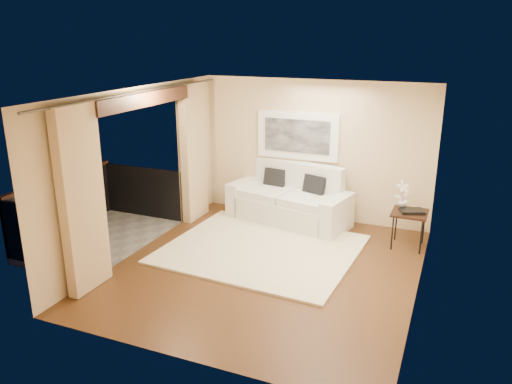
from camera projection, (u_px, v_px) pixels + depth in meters
The scene contains 18 objects.
floor at pixel (266, 268), 7.80m from camera, with size 5.00×5.00×0.00m, color #553319.
room_shell at pixel (141, 99), 7.82m from camera, with size 5.00×6.40×5.00m.
balcony at pixel (95, 227), 8.96m from camera, with size 1.81×2.60×1.17m.
curtains at pixel (147, 172), 8.17m from camera, with size 0.16×4.80×2.64m.
artwork at pixel (297, 136), 9.60m from camera, with size 1.62×0.07×0.92m.
rug at pixel (261, 249), 8.44m from camera, with size 3.08×2.68×0.04m, color #F9EEC8.
sofa at pixel (291, 202), 9.65m from camera, with size 2.48×1.45×1.12m.
side_table at pixel (410, 215), 8.42m from camera, with size 0.59×0.59×0.63m.
tray at pixel (412, 211), 8.36m from camera, with size 0.38×0.28×0.05m, color black.
orchid at pixel (403, 195), 8.47m from camera, with size 0.26×0.18×0.50m, color white.
bistro_table at pixel (78, 201), 9.01m from camera, with size 0.65×0.65×0.69m.
balcony_chair_far at pixel (80, 208), 8.91m from camera, with size 0.46×0.46×0.91m.
balcony_chair_near at pixel (76, 218), 8.12m from camera, with size 0.48×0.48×1.09m.
ice_bucket at pixel (76, 189), 9.11m from camera, with size 0.18×0.18×0.20m, color silver.
candle at pixel (85, 193), 9.11m from camera, with size 0.06×0.06×0.07m, color red.
vase at pixel (67, 195), 8.80m from camera, with size 0.04×0.04×0.18m, color silver.
glass_a at pixel (78, 197), 8.81m from camera, with size 0.06×0.06×0.12m, color silver.
glass_b at pixel (85, 194), 8.93m from camera, with size 0.06×0.06×0.12m, color white.
Camera 1 is at (2.57, -6.60, 3.49)m, focal length 35.00 mm.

